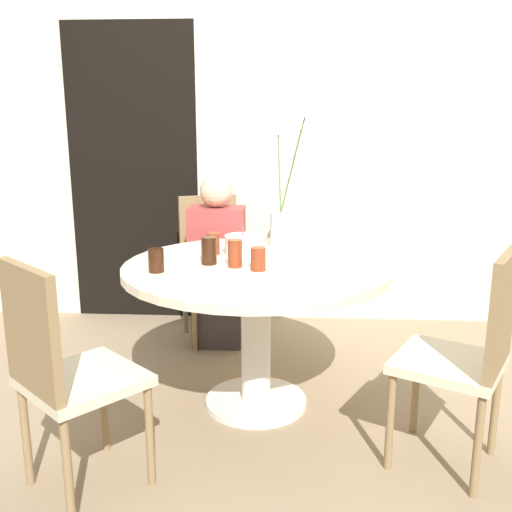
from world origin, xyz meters
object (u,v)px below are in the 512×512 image
Objects in this scene: person_boy at (217,267)px; birthday_cake at (243,245)px; chair_far_back at (62,367)px; drink_glass_3 at (156,260)px; chair_left_flank at (212,258)px; drink_glass_4 at (258,259)px; drink_glass_1 at (235,253)px; drink_glass_0 at (209,251)px; drink_glass_2 at (213,244)px; side_plate at (338,256)px; chair_right_flank at (470,348)px; flower_vase at (283,212)px.

birthday_cake is at bearing -70.15° from person_boy.
person_boy reaches higher than chair_far_back.
chair_far_back reaches higher than drink_glass_3.
chair_left_flank is 1.15m from drink_glass_4.
chair_far_back is at bearing -121.25° from birthday_cake.
chair_far_back is 0.94m from drink_glass_1.
drink_glass_0 is at bearing 35.97° from drink_glass_3.
drink_glass_1 is (0.25, -1.00, 0.27)m from chair_left_flank.
chair_far_back is at bearing -114.73° from drink_glass_2.
drink_glass_1 is 0.37m from drink_glass_3.
drink_glass_1 is at bearing 152.76° from drink_glass_4.
birthday_cake reaches higher than drink_glass_0.
birthday_cake is at bearing 46.48° from drink_glass_3.
birthday_cake is at bearing 106.59° from drink_glass_4.
person_boy reaches higher than drink_glass_0.
chair_left_flank is at bearing 84.94° from drink_glass_3.
drink_glass_0 reaches higher than drink_glass_1.
person_boy is at bearing 137.67° from side_plate.
chair_left_flank reaches higher than drink_glass_2.
drink_glass_1 is (-0.01, -0.27, 0.02)m from birthday_cake.
chair_left_flank is 1.88m from chair_right_flank.
drink_glass_1 is 1.20× the size of drink_glass_4.
chair_far_back is at bearing -51.22° from chair_right_flank.
chair_right_flank is at bearing -23.95° from drink_glass_1.
side_plate is at bearing 23.78° from drink_glass_1.
drink_glass_0 is at bearing -164.67° from side_plate.
chair_left_flank is 0.82m from birthday_cake.
chair_far_back is 1.16m from birthday_cake.
flower_vase is 6.50× the size of drink_glass_2.
side_plate is 1.69× the size of drink_glass_1.
chair_right_flank is at bearing -69.60° from chair_left_flank.
drink_glass_0 reaches higher than drink_glass_4.
chair_right_flank is 1.38m from drink_glass_3.
flower_vase reaches higher than side_plate.
drink_glass_1 is at bearing -87.91° from chair_far_back.
drink_glass_0 is at bearing -102.87° from chair_left_flank.
chair_right_flank is 1.73m from person_boy.
person_boy is (0.15, 0.96, -0.28)m from drink_glass_3.
chair_right_flank is 7.04× the size of drink_glass_0.
chair_far_back is 1.26× the size of flower_vase.
drink_glass_3 is at bearing -133.52° from birthday_cake.
birthday_cake is 0.31m from flower_vase.
chair_left_flank is 7.12× the size of drink_glass_1.
person_boy reaches higher than side_plate.
drink_glass_4 is at bearing -23.44° from drink_glass_0.
chair_far_back is 7.12× the size of drink_glass_1.
chair_far_back reaches higher than drink_glass_4.
chair_left_flank is at bearing 98.63° from drink_glass_2.
drink_glass_2 is 0.10× the size of person_boy.
side_plate is at bearing -114.80° from chair_right_flank.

